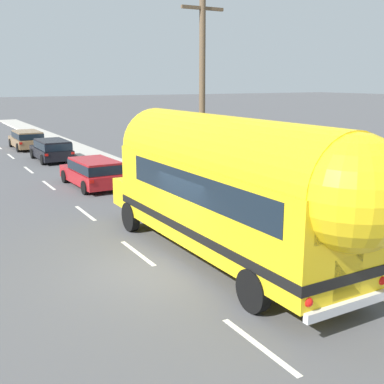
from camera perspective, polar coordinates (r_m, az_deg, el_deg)
The scene contains 8 objects.
ground_plane at distance 13.48m, azimuth -3.75°, elevation -9.11°, with size 300.00×300.00×0.00m, color #4C4C4F.
lane_markings at distance 26.02m, azimuth -10.83°, elevation 1.51°, with size 3.92×80.00×0.01m.
sidewalk_slab at distance 24.12m, azimuth -3.70°, elevation 0.99°, with size 2.10×90.00×0.15m, color #ADA89E.
utility_pole at distance 19.44m, azimuth 1.19°, elevation 11.08°, with size 1.80×0.24×8.50m.
painted_bus at distance 13.15m, azimuth 4.89°, elevation 0.82°, with size 2.69×11.47×4.12m.
car_lead at distance 23.95m, azimuth -11.42°, elevation 2.41°, with size 2.12×4.54×1.37m.
car_second at distance 32.46m, azimuth -16.06°, elevation 4.89°, with size 1.96×4.36×1.37m.
car_third at distance 38.80m, azimuth -18.72°, elevation 5.94°, with size 2.03×4.60×1.37m.
Camera 1 is at (-5.35, -11.29, 5.05)m, focal length 45.64 mm.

